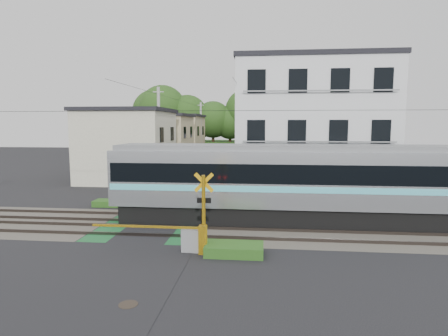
# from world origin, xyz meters

# --- Properties ---
(ground) EXTENTS (120.00, 120.00, 0.00)m
(ground) POSITION_xyz_m (0.00, 0.00, 0.00)
(ground) COLOR black
(track_bed) EXTENTS (120.00, 120.00, 0.14)m
(track_bed) POSITION_xyz_m (0.00, 0.00, 0.04)
(track_bed) COLOR #47423A
(track_bed) RESTS_ON ground
(commuter_train) EXTENTS (18.80, 2.96, 3.91)m
(commuter_train) POSITION_xyz_m (7.15, 1.20, 2.07)
(commuter_train) COLOR black
(commuter_train) RESTS_ON ground
(crossing_signal_near) EXTENTS (4.74, 0.65, 3.09)m
(crossing_signal_near) POSITION_xyz_m (2.59, -3.65, 0.71)
(crossing_signal_near) COLOR #E7A60C
(crossing_signal_near) RESTS_ON ground
(crossing_signal_far) EXTENTS (4.74, 0.65, 3.09)m
(crossing_signal_far) POSITION_xyz_m (-2.59, 3.65, 0.71)
(crossing_signal_far) COLOR #E7A60C
(crossing_signal_far) RESTS_ON ground
(apartment_block) EXTENTS (10.20, 8.36, 9.30)m
(apartment_block) POSITION_xyz_m (8.50, 9.49, 4.66)
(apartment_block) COLOR white
(apartment_block) RESTS_ON ground
(houses_row) EXTENTS (22.07, 31.35, 6.80)m
(houses_row) POSITION_xyz_m (0.25, 25.92, 3.24)
(houses_row) COLOR beige
(houses_row) RESTS_ON ground
(tree_hill) EXTENTS (40.00, 13.68, 11.59)m
(tree_hill) POSITION_xyz_m (-1.44, 47.77, 5.63)
(tree_hill) COLOR #284C19
(tree_hill) RESTS_ON ground
(catenary) EXTENTS (60.00, 5.04, 7.00)m
(catenary) POSITION_xyz_m (6.00, 0.03, 3.70)
(catenary) COLOR #2D2D33
(catenary) RESTS_ON ground
(utility_poles) EXTENTS (7.90, 42.00, 8.00)m
(utility_poles) POSITION_xyz_m (-1.05, 23.01, 4.08)
(utility_poles) COLOR #A5A5A0
(utility_poles) RESTS_ON ground
(pedestrian) EXTENTS (0.70, 0.58, 1.66)m
(pedestrian) POSITION_xyz_m (0.50, 32.43, 0.83)
(pedestrian) COLOR #34323F
(pedestrian) RESTS_ON ground
(manhole_cover) EXTENTS (0.53, 0.53, 0.02)m
(manhole_cover) POSITION_xyz_m (1.63, -8.12, 0.01)
(manhole_cover) COLOR #2D261E
(manhole_cover) RESTS_ON ground
(weed_patches) EXTENTS (10.25, 8.80, 0.40)m
(weed_patches) POSITION_xyz_m (1.76, -0.09, 0.18)
(weed_patches) COLOR #2D5E1E
(weed_patches) RESTS_ON ground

